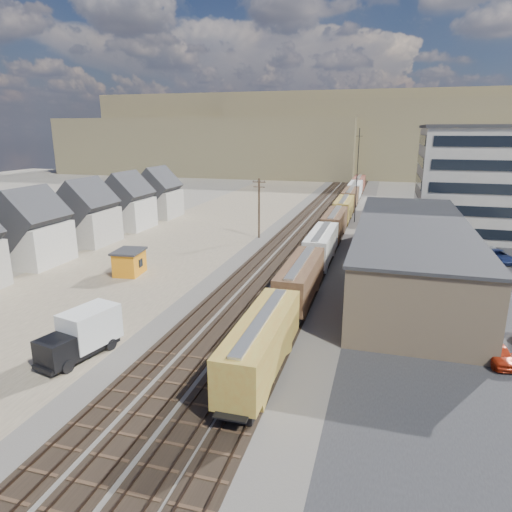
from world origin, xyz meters
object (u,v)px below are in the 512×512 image
(utility_pole_north, at_px, (259,207))
(parked_car_red, at_px, (497,353))
(parked_car_blue, at_px, (498,256))
(freight_train, at_px, (339,215))
(maintenance_shed, at_px, (129,262))
(box_truck, at_px, (82,334))

(utility_pole_north, distance_m, parked_car_red, 46.67)
(parked_car_blue, bearing_deg, parked_car_red, -116.62)
(parked_car_red, bearing_deg, parked_car_blue, 67.29)
(freight_train, bearing_deg, parked_car_red, -69.48)
(parked_car_red, xyz_separation_m, parked_car_blue, (6.18, 31.14, 0.04))
(utility_pole_north, height_order, parked_car_red, utility_pole_north)
(parked_car_blue, bearing_deg, maintenance_shed, -172.91)
(freight_train, height_order, box_truck, freight_train)
(box_truck, relative_size, parked_car_blue, 1.27)
(freight_train, relative_size, utility_pole_north, 11.97)
(freight_train, xyz_separation_m, utility_pole_north, (-12.30, -9.98, 2.50))
(freight_train, xyz_separation_m, box_truck, (-14.73, -53.94, -0.91))
(utility_pole_north, relative_size, parked_car_red, 2.22)
(maintenance_shed, relative_size, parked_car_red, 1.03)
(box_truck, relative_size, parked_car_red, 1.63)
(maintenance_shed, bearing_deg, freight_train, 56.21)
(freight_train, distance_m, box_truck, 55.92)
(freight_train, distance_m, parked_car_blue, 27.68)
(box_truck, xyz_separation_m, parked_car_blue, (38.08, 39.20, -1.08))
(box_truck, relative_size, maintenance_shed, 1.58)
(freight_train, bearing_deg, box_truck, -105.27)
(utility_pole_north, bearing_deg, parked_car_blue, -7.60)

